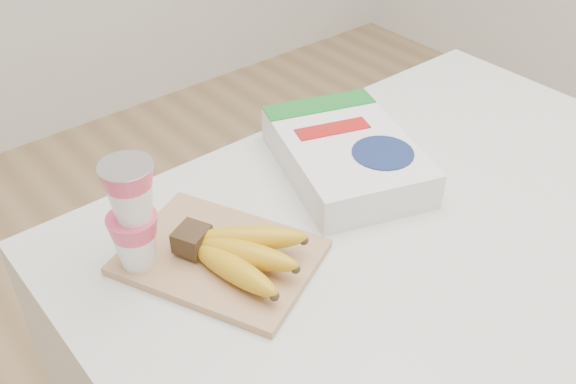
{
  "coord_description": "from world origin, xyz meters",
  "views": [
    {
      "loc": [
        -0.67,
        -0.49,
        1.48
      ],
      "look_at": [
        -0.16,
        0.14,
        0.87
      ],
      "focal_mm": 40.0,
      "sensor_mm": 36.0,
      "label": 1
    }
  ],
  "objects_px": {
    "table": "(393,375)",
    "cereal_box": "(346,155)",
    "cutting_board": "(220,257)",
    "yogurt_stack": "(132,213)",
    "bananas": "(238,252)"
  },
  "relations": [
    {
      "from": "table",
      "to": "cereal_box",
      "type": "height_order",
      "value": "cereal_box"
    },
    {
      "from": "cutting_board",
      "to": "yogurt_stack",
      "type": "relative_size",
      "value": 1.61
    },
    {
      "from": "table",
      "to": "yogurt_stack",
      "type": "bearing_deg",
      "value": 156.88
    },
    {
      "from": "table",
      "to": "bananas",
      "type": "relative_size",
      "value": 5.51
    },
    {
      "from": "table",
      "to": "cutting_board",
      "type": "xyz_separation_m",
      "value": [
        -0.31,
        0.12,
        0.42
      ]
    },
    {
      "from": "cutting_board",
      "to": "yogurt_stack",
      "type": "bearing_deg",
      "value": 125.11
    },
    {
      "from": "bananas",
      "to": "cereal_box",
      "type": "bearing_deg",
      "value": 16.67
    },
    {
      "from": "cutting_board",
      "to": "cereal_box",
      "type": "height_order",
      "value": "cereal_box"
    },
    {
      "from": "bananas",
      "to": "yogurt_stack",
      "type": "xyz_separation_m",
      "value": [
        -0.11,
        0.09,
        0.07
      ]
    },
    {
      "from": "bananas",
      "to": "cereal_box",
      "type": "relative_size",
      "value": 0.56
    },
    {
      "from": "table",
      "to": "cutting_board",
      "type": "bearing_deg",
      "value": 159.22
    },
    {
      "from": "cutting_board",
      "to": "cereal_box",
      "type": "xyz_separation_m",
      "value": [
        0.3,
        0.05,
        0.03
      ]
    },
    {
      "from": "table",
      "to": "cereal_box",
      "type": "xyz_separation_m",
      "value": [
        -0.0,
        0.17,
        0.45
      ]
    },
    {
      "from": "cutting_board",
      "to": "yogurt_stack",
      "type": "height_order",
      "value": "yogurt_stack"
    },
    {
      "from": "table",
      "to": "yogurt_stack",
      "type": "relative_size",
      "value": 6.44
    }
  ]
}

